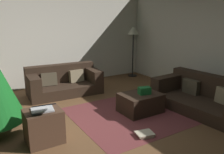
# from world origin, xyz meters

# --- Properties ---
(ground_plane) EXTENTS (6.40, 6.40, 0.00)m
(ground_plane) POSITION_xyz_m (0.00, 0.00, 0.00)
(ground_plane) COLOR brown
(rear_partition) EXTENTS (6.40, 0.12, 2.60)m
(rear_partition) POSITION_xyz_m (0.00, 3.14, 1.30)
(rear_partition) COLOR silver
(rear_partition) RESTS_ON ground_plane
(couch_left) EXTENTS (1.75, 0.95, 0.68)m
(couch_left) POSITION_xyz_m (0.23, 2.23, 0.27)
(couch_left) COLOR #332319
(couch_left) RESTS_ON ground_plane
(couch_right) EXTENTS (1.07, 1.95, 0.68)m
(couch_right) POSITION_xyz_m (2.25, -0.28, 0.26)
(couch_right) COLOR #332319
(couch_right) RESTS_ON ground_plane
(ottoman) EXTENTS (0.77, 0.58, 0.37)m
(ottoman) POSITION_xyz_m (1.10, 0.32, 0.19)
(ottoman) COLOR #332319
(ottoman) RESTS_ON ground_plane
(gift_box) EXTENTS (0.25, 0.19, 0.14)m
(gift_box) POSITION_xyz_m (1.15, 0.27, 0.44)
(gift_box) COLOR #19662D
(gift_box) RESTS_ON ottoman
(tv_remote) EXTENTS (0.12, 0.16, 0.02)m
(tv_remote) POSITION_xyz_m (1.18, 0.34, 0.39)
(tv_remote) COLOR black
(tv_remote) RESTS_ON ottoman
(side_table) EXTENTS (0.52, 0.44, 0.51)m
(side_table) POSITION_xyz_m (-0.83, 0.18, 0.25)
(side_table) COLOR #4C3323
(side_table) RESTS_ON ground_plane
(laptop) EXTENTS (0.37, 0.46, 0.19)m
(laptop) POSITION_xyz_m (-0.84, 0.12, 0.56)
(laptop) COLOR silver
(laptop) RESTS_ON side_table
(book_stack) EXTENTS (0.31, 0.27, 0.06)m
(book_stack) POSITION_xyz_m (0.56, -0.49, 0.03)
(book_stack) COLOR beige
(book_stack) RESTS_ON ground_plane
(corner_lamp) EXTENTS (0.36, 0.36, 1.55)m
(corner_lamp) POSITION_xyz_m (2.69, 2.71, 1.32)
(corner_lamp) COLOR black
(corner_lamp) RESTS_ON ground_plane
(area_rug) EXTENTS (2.60, 2.00, 0.01)m
(area_rug) POSITION_xyz_m (1.10, 0.32, 0.00)
(area_rug) COLOR brown
(area_rug) RESTS_ON ground_plane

